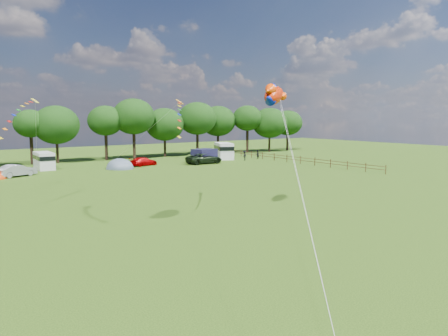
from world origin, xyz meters
TOP-DOWN VIEW (x-y plane):
  - ground_plane at (0.00, 0.00)m, footprint 180.00×180.00m
  - tree_line at (5.30, 54.99)m, footprint 102.98×10.98m
  - fence at (32.00, 34.50)m, footprint 0.12×33.12m
  - car_b at (-6.46, 42.54)m, footprint 4.57×3.10m
  - car_c at (11.13, 44.44)m, footprint 4.48×2.71m
  - car_d at (19.94, 41.63)m, footprint 5.87×2.76m
  - campervan_c at (-1.93, 48.45)m, footprint 2.20×4.89m
  - campervan_d at (26.87, 46.17)m, footprint 4.40×6.08m
  - tent_greyblue at (6.84, 42.97)m, footprint 3.85×4.21m
  - awning_navy at (21.14, 43.47)m, footprint 3.76×3.23m
  - fish_kite at (5.39, 9.43)m, footprint 3.59×2.84m
  - streamer_kite_b at (-9.44, 22.05)m, footprint 4.23×4.73m
  - streamer_kite_c at (0.08, 13.88)m, footprint 3.19×5.00m
  - walker_a at (31.60, 42.91)m, footprint 0.75×0.48m
  - walker_b at (28.09, 42.00)m, footprint 1.16×0.94m

SIDE VIEW (x-z plane):
  - ground_plane at x=0.00m, z-range 0.00..0.00m
  - tent_greyblue at x=6.84m, z-range -1.41..1.45m
  - car_c at x=11.13m, z-range 0.00..1.25m
  - fence at x=32.00m, z-range 0.10..1.30m
  - car_b at x=-6.46m, z-range 0.00..1.51m
  - walker_a at x=31.60m, z-range 0.00..1.52m
  - car_d at x=19.94m, z-range 0.00..1.58m
  - walker_b at x=28.09m, z-range 0.00..1.64m
  - awning_navy at x=21.14m, z-range 0.00..2.12m
  - campervan_c at x=-1.93m, z-range 0.09..2.46m
  - campervan_d at x=26.87m, z-range 0.10..2.84m
  - tree_line at x=5.30m, z-range 1.21..11.48m
  - streamer_kite_b at x=-9.44m, z-range 5.58..9.39m
  - streamer_kite_c at x=0.08m, z-range 6.29..9.10m
  - fish_kite at x=5.39m, z-range 7.86..9.83m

